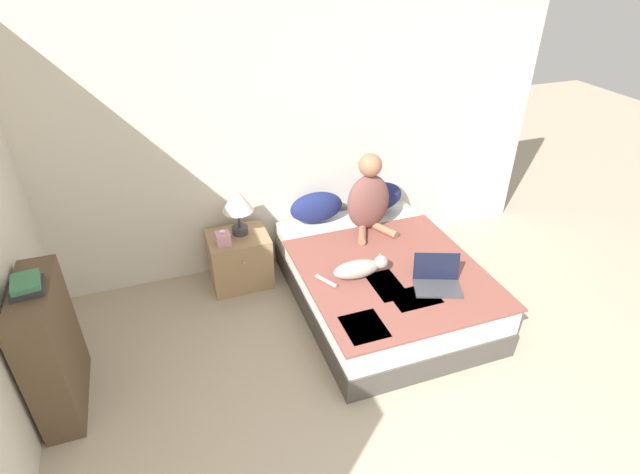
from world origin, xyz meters
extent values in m
cube|color=silver|center=(0.00, 3.48, 1.27)|extent=(5.25, 0.05, 2.55)
cube|color=#4C4742|center=(0.57, 2.46, 0.11)|extent=(1.41, 1.90, 0.22)
cube|color=silver|center=(0.57, 2.46, 0.33)|extent=(1.38, 1.88, 0.22)
cube|color=brown|center=(0.57, 2.27, 0.45)|extent=(1.45, 1.52, 0.02)
cube|color=#3D4784|center=(0.57, 1.92, 0.46)|extent=(0.36, 0.26, 0.01)
cube|color=#3D4784|center=(0.08, 1.75, 0.46)|extent=(0.29, 0.32, 0.01)
cube|color=#3D4784|center=(0.44, 2.12, 0.46)|extent=(0.23, 0.39, 0.01)
ellipsoid|color=navy|center=(0.25, 3.27, 0.61)|extent=(0.51, 0.23, 0.30)
ellipsoid|color=navy|center=(0.88, 3.27, 0.61)|extent=(0.51, 0.23, 0.30)
ellipsoid|color=brown|center=(0.65, 2.99, 0.73)|extent=(0.40, 0.22, 0.54)
sphere|color=#9E7051|center=(0.65, 2.99, 1.09)|extent=(0.21, 0.21, 0.21)
cylinder|color=#9E7051|center=(0.54, 2.85, 0.50)|extent=(0.18, 0.29, 0.07)
cylinder|color=#9E7051|center=(0.76, 2.85, 0.50)|extent=(0.18, 0.29, 0.07)
ellipsoid|color=#A8A399|center=(0.25, 2.31, 0.54)|extent=(0.39, 0.16, 0.15)
sphere|color=#A8A399|center=(0.46, 2.30, 0.56)|extent=(0.11, 0.11, 0.11)
cone|color=#A8A399|center=(0.47, 2.33, 0.60)|extent=(0.05, 0.05, 0.05)
cone|color=#A8A399|center=(0.46, 2.27, 0.60)|extent=(0.05, 0.05, 0.05)
cylinder|color=#A8A399|center=(0.00, 2.31, 0.48)|extent=(0.13, 0.20, 0.03)
cube|color=#424247|center=(0.78, 1.94, 0.47)|extent=(0.41, 0.34, 0.02)
cube|color=black|center=(0.83, 2.07, 0.59)|extent=(0.35, 0.18, 0.22)
cube|color=tan|center=(-0.53, 3.18, 0.25)|extent=(0.54, 0.44, 0.51)
sphere|color=tan|center=(-0.53, 2.95, 0.36)|extent=(0.03, 0.03, 0.03)
cylinder|color=#38383D|center=(-0.50, 3.22, 0.54)|extent=(0.15, 0.15, 0.07)
cylinder|color=#38383D|center=(-0.50, 3.22, 0.65)|extent=(0.02, 0.02, 0.17)
cone|color=white|center=(-0.50, 3.22, 0.85)|extent=(0.27, 0.27, 0.22)
cube|color=#E09EB2|center=(-0.67, 3.09, 0.56)|extent=(0.12, 0.12, 0.11)
ellipsoid|color=white|center=(-0.67, 3.09, 0.63)|extent=(0.06, 0.04, 0.03)
cube|color=brown|center=(-1.97, 2.21, 0.49)|extent=(0.24, 0.75, 0.98)
cube|color=#2D2D33|center=(-1.97, 2.20, 1.00)|extent=(0.21, 0.22, 0.04)
cube|color=#3D7A51|center=(-1.97, 2.21, 1.04)|extent=(0.19, 0.23, 0.04)
camera|label=1|loc=(-1.11, -0.65, 2.85)|focal=28.00mm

